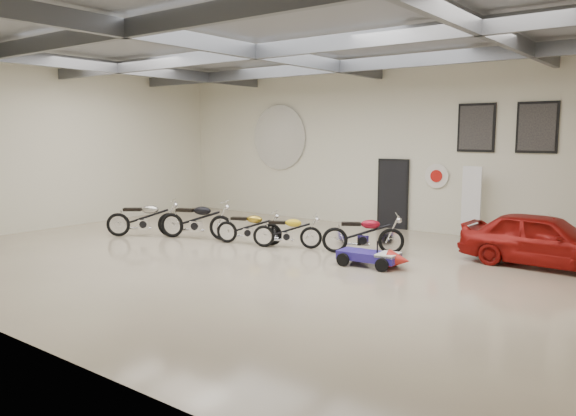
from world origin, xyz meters
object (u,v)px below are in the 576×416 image
Objects in this scene: motorcycle_black at (196,219)px; motorcycle_gold at (249,227)px; banner_stand at (471,204)px; motorcycle_yellow at (287,230)px; motorcycle_silver at (144,218)px; motorcycle_red at (363,233)px; go_kart at (374,253)px; vintage_car at (544,240)px.

motorcycle_black is 1.18× the size of motorcycle_gold.
banner_stand is 1.12× the size of motorcycle_yellow.
motorcycle_silver is 0.98× the size of motorcycle_black.
banner_stand is 7.66m from motorcycle_black.
motorcycle_red is 1.43m from go_kart.
motorcycle_black is 4.84m from motorcycle_red.
motorcycle_yellow is (-3.38, -3.97, -0.53)m from banner_stand.
vintage_car is (6.90, 2.02, 0.13)m from motorcycle_gold.
motorcycle_silver is 4.44m from motorcycle_yellow.
motorcycle_yellow is 2.85m from go_kart.
vintage_car reaches higher than motorcycle_black.
go_kart is at bearing -80.71° from motorcycle_red.
vintage_car is (3.88, 1.21, 0.09)m from motorcycle_red.
banner_stand is 6.17m from motorcycle_gold.
motorcycle_black is at bearing 176.56° from go_kart.
motorcycle_silver is 10.49m from vintage_car.
banner_stand is 0.93× the size of motorcycle_black.
go_kart is (5.62, 0.04, -0.26)m from motorcycle_black.
motorcycle_red is (3.02, 0.81, 0.04)m from motorcycle_gold.
motorcycle_gold reaches higher than go_kart.
banner_stand reaches higher than motorcycle_yellow.
vintage_car reaches higher than motorcycle_red.
motorcycle_yellow is 1.99m from motorcycle_red.
banner_stand is at bearing -4.24° from motorcycle_silver.
motorcycle_gold is at bearing 108.04° from vintage_car.
motorcycle_black is at bearing 163.32° from motorcycle_yellow.
motorcycle_gold is at bearing 172.27° from go_kart.
banner_stand is 3.72m from motorcycle_red.
motorcycle_gold is 0.51× the size of vintage_car.
motorcycle_black reaches higher than motorcycle_gold.
banner_stand is at bearing 78.81° from go_kart.
motorcycle_yellow is at bearing -126.65° from banner_stand.
motorcycle_black is 1.09× the size of motorcycle_red.
motorcycle_red is (4.71, 1.12, -0.05)m from motorcycle_black.
motorcycle_silver is at bearing -178.21° from go_kart.
banner_stand is at bearing 49.57° from vintage_car.
motorcycle_yellow is 1.06× the size of go_kart.
motorcycle_silver is at bearing -176.74° from motorcycle_black.
motorcycle_silver is 1.19× the size of motorcycle_yellow.
vintage_car is (2.39, -2.16, -0.39)m from banner_stand.
motorcycle_silver is 6.42m from motorcycle_red.
vintage_car is at bearing -9.81° from motorcycle_yellow.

